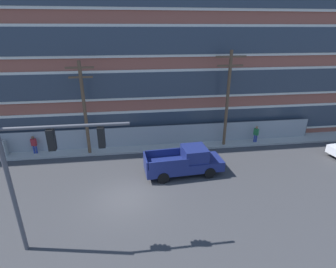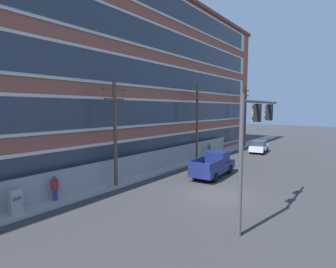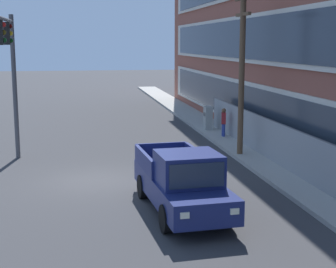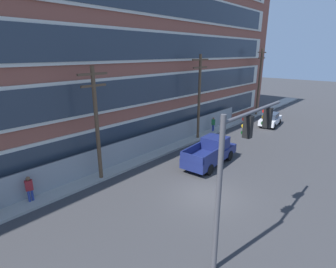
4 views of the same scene
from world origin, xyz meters
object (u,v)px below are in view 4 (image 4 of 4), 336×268
pedestrian_near_cabinet (29,188)px  utility_pole_far_east (259,80)px  utility_pole_near_corner (97,121)px  utility_pole_midblock (199,94)px  sedan_white (270,119)px  traffic_signal_mast (240,155)px  pickup_truck_navy (211,152)px  pedestrian_by_fence (213,124)px

pedestrian_near_cabinet → utility_pole_far_east: bearing=-0.8°
utility_pole_far_east → utility_pole_near_corner: bearing=-179.8°
utility_pole_near_corner → utility_pole_midblock: size_ratio=0.92×
sedan_white → utility_pole_near_corner: utility_pole_near_corner is taller
sedan_white → utility_pole_near_corner: bearing=171.0°
traffic_signal_mast → pickup_truck_navy: bearing=38.2°
utility_pole_far_east → pedestrian_near_cabinet: size_ratio=5.24×
traffic_signal_mast → utility_pole_near_corner: bearing=89.2°
utility_pole_near_corner → pickup_truck_navy: bearing=-30.0°
pickup_truck_navy → traffic_signal_mast: bearing=-141.8°
utility_pole_near_corner → pedestrian_by_fence: size_ratio=4.49×
utility_pole_near_corner → utility_pole_far_east: utility_pole_far_east is taller
sedan_white → utility_pole_far_east: utility_pole_far_east is taller
sedan_white → pedestrian_near_cabinet: (-25.89, 3.89, 0.18)m
utility_pole_far_east → pedestrian_by_fence: (-10.84, 0.15, -3.90)m
pickup_truck_navy → utility_pole_far_east: (18.21, 4.25, 3.92)m
pedestrian_by_fence → utility_pole_midblock: bearing=-178.1°
pedestrian_near_cabinet → traffic_signal_mast: bearing=-67.8°
traffic_signal_mast → pedestrian_near_cabinet: 11.87m
pedestrian_near_cabinet → pickup_truck_navy: bearing=-21.8°
utility_pole_far_east → pedestrian_near_cabinet: utility_pole_far_east is taller
traffic_signal_mast → pickup_truck_navy: size_ratio=1.12×
pickup_truck_navy → utility_pole_midblock: (4.37, 4.30, 3.61)m
traffic_signal_mast → utility_pole_midblock: bearing=40.7°
utility_pole_midblock → utility_pole_far_east: 13.84m
pickup_truck_navy → utility_pole_midblock: size_ratio=0.69×
sedan_white → pedestrian_near_cabinet: 26.18m
traffic_signal_mast → utility_pole_far_east: 27.51m
traffic_signal_mast → sedan_white: size_ratio=1.43×
sedan_white → pedestrian_by_fence: bearing=152.2°
pedestrian_near_cabinet → pedestrian_by_fence: (19.04, -0.28, 0.00)m
utility_pole_near_corner → utility_pole_far_east: (25.45, 0.07, 0.70)m
utility_pole_far_east → pedestrian_by_fence: size_ratio=5.24×
traffic_signal_mast → utility_pole_near_corner: size_ratio=0.84×
sedan_white → utility_pole_far_east: size_ratio=0.50×
pedestrian_near_cabinet → utility_pole_midblock: bearing=-1.3°
sedan_white → utility_pole_near_corner: 21.99m
pickup_truck_navy → pedestrian_by_fence: pickup_truck_navy is taller
utility_pole_near_corner → pedestrian_near_cabinet: size_ratio=4.49×
pickup_truck_navy → utility_pole_midblock: 7.11m
utility_pole_midblock → pickup_truck_navy: bearing=-135.5°
utility_pole_near_corner → utility_pole_far_east: bearing=0.2°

